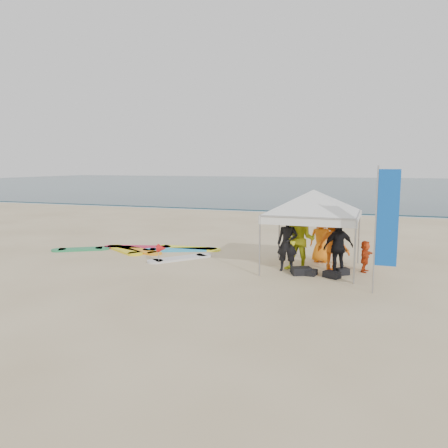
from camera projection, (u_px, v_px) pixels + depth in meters
name	position (u px, v px, depth m)	size (l,w,h in m)	color
ground	(165.00, 273.00, 13.10)	(120.00, 120.00, 0.00)	beige
ocean	(338.00, 185.00, 69.20)	(160.00, 84.00, 0.08)	#0C2633
shoreline_foam	(286.00, 212.00, 30.12)	(160.00, 1.20, 0.01)	silver
person_black_a	(287.00, 244.00, 13.27)	(0.62, 0.41, 1.70)	black
person_yellow	(300.00, 240.00, 13.24)	(0.94, 0.73, 1.94)	gold
person_orange_a	(333.00, 244.00, 13.32)	(1.09, 0.63, 1.68)	orange
person_black_b	(338.00, 247.00, 12.83)	(0.96, 0.40, 1.65)	black
person_orange_b	(321.00, 239.00, 14.50)	(0.76, 0.49, 1.55)	orange
person_seated	(365.00, 256.00, 13.20)	(0.89, 0.28, 0.96)	red
canopy_tent	(314.00, 190.00, 13.27)	(3.76, 3.76, 2.83)	#A5A5A8
feather_flag	(386.00, 220.00, 10.70)	(0.55, 0.04, 3.22)	#A5A5A8
marker_pennant	(162.00, 248.00, 14.37)	(0.28, 0.28, 0.64)	#A5A5A8
gear_pile	(316.00, 272.00, 12.83)	(1.70, 0.90, 0.22)	black
surfboard_spread	(150.00, 250.00, 16.42)	(5.89, 2.99, 0.07)	#24874F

